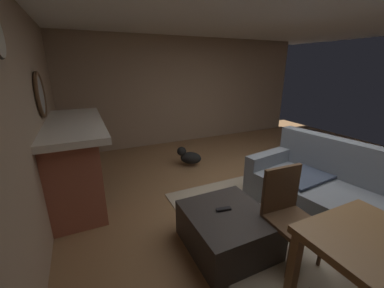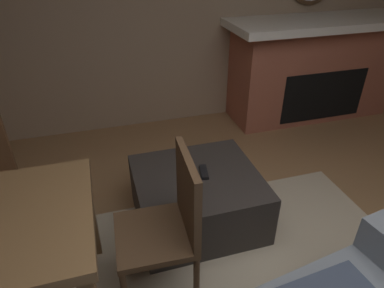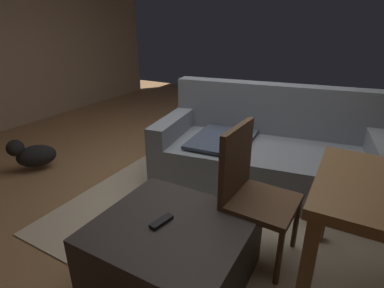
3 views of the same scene
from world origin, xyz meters
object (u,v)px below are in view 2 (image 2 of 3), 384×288
object	(u,v)px
fireplace	(313,69)
dining_chair_west	(170,220)
tv_remote	(204,172)
ottoman_coffee_table	(197,199)

from	to	relation	value
fireplace	dining_chair_west	bearing A→B (deg)	41.12
tv_remote	dining_chair_west	distance (m)	0.63
ottoman_coffee_table	tv_remote	bearing A→B (deg)	-161.79
dining_chair_west	ottoman_coffee_table	bearing A→B (deg)	-123.22
fireplace	tv_remote	distance (m)	2.27
tv_remote	ottoman_coffee_table	bearing A→B (deg)	29.14
ottoman_coffee_table	dining_chair_west	size ratio (longest dim) A/B	0.96
ottoman_coffee_table	dining_chair_west	xyz separation A→B (m)	(0.32, 0.48, 0.31)
tv_remote	dining_chair_west	xyz separation A→B (m)	(0.37, 0.50, 0.09)
ottoman_coffee_table	tv_remote	distance (m)	0.23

